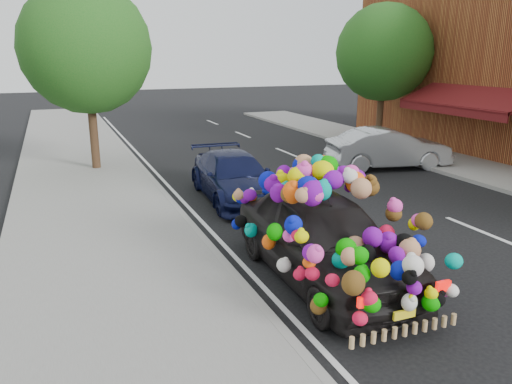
% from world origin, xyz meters
% --- Properties ---
extents(ground, '(100.00, 100.00, 0.00)m').
position_xyz_m(ground, '(0.00, 0.00, 0.00)').
color(ground, black).
rests_on(ground, ground).
extents(sidewalk, '(4.00, 60.00, 0.12)m').
position_xyz_m(sidewalk, '(-4.30, 0.00, 0.06)').
color(sidewalk, gray).
rests_on(sidewalk, ground).
extents(kerb, '(0.15, 60.00, 0.13)m').
position_xyz_m(kerb, '(-2.35, 0.00, 0.07)').
color(kerb, gray).
rests_on(kerb, ground).
extents(lane_markings, '(6.00, 50.00, 0.01)m').
position_xyz_m(lane_markings, '(3.60, 0.00, 0.01)').
color(lane_markings, silver).
rests_on(lane_markings, ground).
extents(tree_near_sidewalk, '(4.20, 4.20, 6.13)m').
position_xyz_m(tree_near_sidewalk, '(-3.80, 9.50, 4.02)').
color(tree_near_sidewalk, '#332114').
rests_on(tree_near_sidewalk, ground).
extents(tree_far_b, '(4.00, 4.00, 5.90)m').
position_xyz_m(tree_far_b, '(8.00, 10.00, 3.89)').
color(tree_far_b, '#332114').
rests_on(tree_far_b, ground).
extents(plush_art_car, '(2.28, 4.78, 2.19)m').
position_xyz_m(plush_art_car, '(-0.90, -0.81, 1.13)').
color(plush_art_car, black).
rests_on(plush_art_car, ground).
extents(navy_sedan, '(1.98, 4.38, 1.24)m').
position_xyz_m(navy_sedan, '(-0.62, 4.50, 0.62)').
color(navy_sedan, black).
rests_on(navy_sedan, ground).
extents(silver_hatchback, '(4.41, 2.30, 1.38)m').
position_xyz_m(silver_hatchback, '(5.63, 6.13, 0.69)').
color(silver_hatchback, '#ADAFB5').
rests_on(silver_hatchback, ground).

